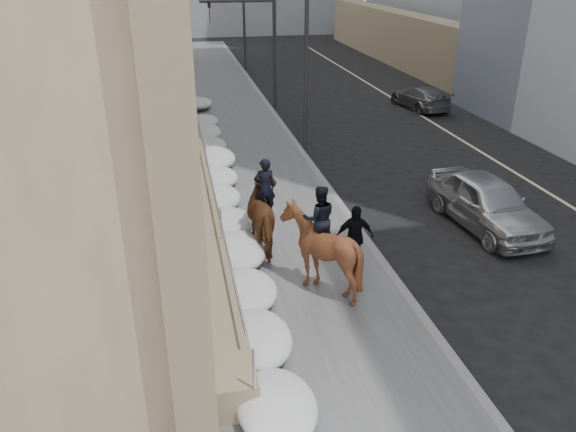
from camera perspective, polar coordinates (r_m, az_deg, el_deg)
The scene contains 13 objects.
ground at distance 12.85m, azimuth 3.48°, elevation -13.18°, with size 140.00×140.00×0.00m, color black.
sidewalk at distance 21.43m, azimuth -3.38°, elevation 3.29°, with size 5.00×80.00×0.12m, color #49484B.
curb at distance 21.92m, azimuth 3.42°, elevation 3.79°, with size 0.24×80.00×0.12m, color slate.
lane_line at distance 25.07m, azimuth 21.17°, elevation 4.73°, with size 0.15×70.00×0.01m, color #BFB78C.
streetlight_mid at distance 24.61m, azimuth 1.50°, elevation 17.03°, with size 1.71×0.24×8.00m.
streetlight_far at distance 44.22m, azimuth -4.74°, elevation 20.40°, with size 1.71×0.24×8.00m.
traffic_signal at distance 32.35m, azimuth -3.08°, elevation 17.83°, with size 4.10×0.22×6.00m.
snow_bank at distance 19.39m, azimuth -6.73°, elevation 2.08°, with size 1.70×18.10×0.76m.
mounted_horse_left at distance 16.10m, azimuth -2.09°, elevation 0.28°, with size 1.30×2.55×2.71m.
mounted_horse_right at distance 14.07m, azimuth 3.25°, elevation -3.12°, with size 1.93×2.14×2.77m.
pedestrian at distance 15.23m, azimuth 6.74°, elevation -2.16°, with size 1.08×0.45×1.83m, color black.
car_silver at distance 18.89m, azimuth 19.52°, elevation 1.33°, with size 1.96×4.87×1.66m, color silver.
car_grey at distance 33.59m, azimuth 13.27°, elevation 11.66°, with size 1.79×4.39×1.28m, color slate.
Camera 1 is at (-2.79, -9.75, 7.89)m, focal length 35.00 mm.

